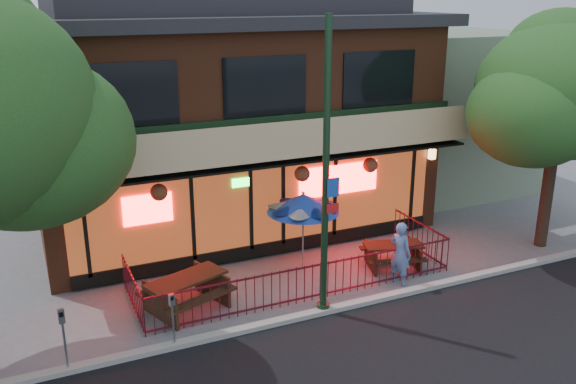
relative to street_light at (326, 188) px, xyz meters
name	(u,v)px	position (x,y,z in m)	size (l,w,h in m)	color
ground	(316,304)	(0.00, 0.40, -3.15)	(80.00, 80.00, 0.00)	gray
curb	(325,311)	(0.00, -0.10, -3.09)	(80.00, 0.25, 0.12)	#999993
restaurant_building	(220,97)	(0.00, 7.51, 0.98)	(12.96, 9.49, 8.05)	brown
neighbor_building	(430,108)	(9.00, 8.10, -0.15)	(6.00, 7.00, 6.00)	slate
patio_fence	(307,273)	(0.00, 0.91, -2.52)	(8.44, 2.62, 1.00)	#4F111E
street_light	(326,188)	(0.00, 0.00, 0.00)	(0.43, 0.32, 7.00)	#16321C
street_tree_right	(561,83)	(8.04, 0.99, 1.81)	(4.80, 4.80, 7.02)	#37241B
picnic_table_left	(187,288)	(-2.99, 1.48, -2.59)	(2.37, 2.10, 0.85)	#3B2515
picnic_table_right	(393,252)	(2.95, 1.44, -2.69)	(1.92, 1.67, 0.70)	#331F12
patio_umbrella	(303,203)	(0.60, 2.41, -1.20)	(1.99, 2.00, 2.28)	gray
pedestrian	(400,253)	(2.53, 0.50, -2.28)	(0.64, 0.42, 1.74)	#5876B0
parking_meter_near	(173,312)	(-3.71, -0.08, -2.27)	(0.14, 0.13, 1.29)	gray
parking_meter_far	(63,330)	(-5.92, -0.08, -2.18)	(0.13, 0.11, 1.43)	gray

